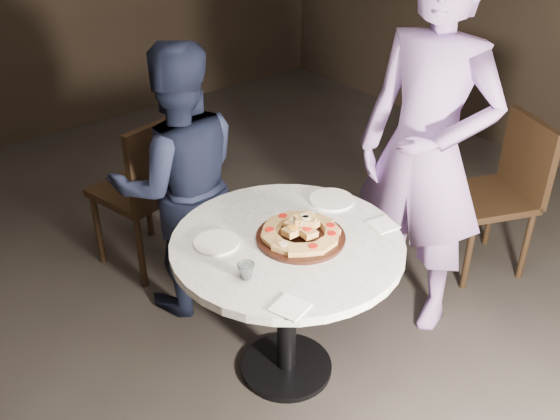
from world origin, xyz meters
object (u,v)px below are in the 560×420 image
Objects in this scene: table at (287,267)px; chair_far at (150,184)px; diner_teal at (426,153)px; water_glass at (246,271)px; serving_board at (301,237)px; chair_right at (504,185)px; diner_navy at (180,184)px; focaccia_pile at (301,230)px.

chair_far reaches higher than table.
diner_teal is at bearing -3.26° from table.
water_glass is at bearing 66.86° from chair_far.
chair_right is (1.49, -0.06, -0.23)m from serving_board.
chair_far is at bearing -73.55° from diner_navy.
water_glass is 0.05× the size of diner_navy.
diner_teal reaches higher than diner_navy.
chair_right is (1.83, 0.02, -0.26)m from water_glass.
diner_navy is (-0.07, 0.77, 0.12)m from table.
water_glass is at bearing -167.78° from serving_board.
diner_teal is at bearing 157.19° from diner_navy.
water_glass is at bearing -167.89° from focaccia_pile.
diner_navy is (-0.13, 0.80, -0.03)m from serving_board.
diner_navy is (-1.61, 0.86, 0.20)m from chair_right.
serving_board is 0.04m from focaccia_pile.
diner_teal is (1.11, 0.05, 0.15)m from water_glass.
table is 18.72× the size of water_glass.
chair_right is (1.59, -1.25, -0.02)m from chair_far.
chair_right reaches higher than table.
diner_navy reaches higher than table.
focaccia_pile is at bearing -25.28° from table.
chair_right is (1.48, -0.06, -0.27)m from focaccia_pile.
chair_far is 0.66× the size of diner_navy.
focaccia_pile is 0.18× the size of diner_teal.
diner_navy reaches higher than focaccia_pile.
diner_teal reaches higher than chair_far.
water_glass is (-0.35, -0.07, 0.02)m from serving_board.
chair_far is 1.04× the size of chair_right.
diner_navy is at bearing 99.16° from focaccia_pile.
diner_teal reaches higher than chair_right.
serving_board is at bearing 177.12° from focaccia_pile.
serving_board is at bearing 118.57° from diner_navy.
focaccia_pile is 0.36× the size of chair_far.
chair_far reaches higher than chair_right.
chair_far is at bearing 95.15° from focaccia_pile.
focaccia_pile is at bearing -105.73° from diner_teal.
diner_navy is at bearing 74.53° from chair_far.
diner_teal is (0.82, -0.05, 0.32)m from table.
table is at bearing -69.75° from chair_right.
chair_far is at bearing 95.01° from serving_board.
serving_board is at bearing -105.73° from diner_teal.
table is at bearing 19.04° from water_glass.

